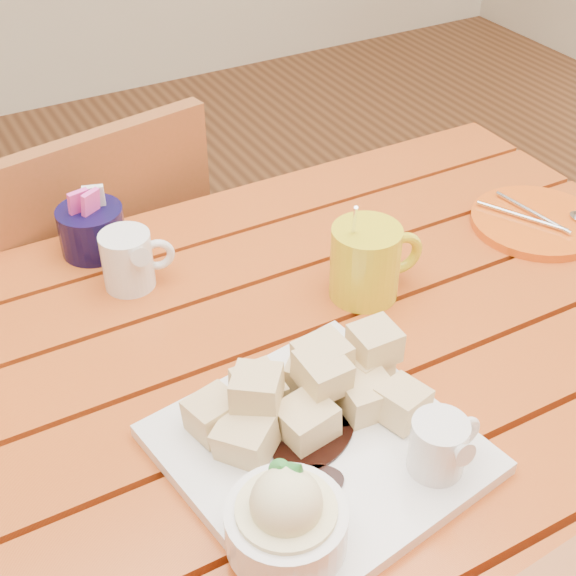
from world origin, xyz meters
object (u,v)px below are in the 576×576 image
orange_saucer (538,222)px  chair_far (79,321)px  dessert_plate (316,446)px  coffee_mug_right (367,261)px  table (277,449)px

orange_saucer → chair_far: chair_far is taller
dessert_plate → orange_saucer: size_ratio=1.69×
coffee_mug_right → chair_far: size_ratio=0.16×
table → dessert_plate: dessert_plate is taller
table → chair_far: bearing=100.0°
table → coffee_mug_right: size_ratio=8.47×
coffee_mug_right → chair_far: (-0.27, 0.45, -0.32)m
dessert_plate → chair_far: bearing=96.2°
dessert_plate → coffee_mug_right: size_ratio=2.16×
table → coffee_mug_right: coffee_mug_right is taller
dessert_plate → orange_saucer: dessert_plate is taller
dessert_plate → coffee_mug_right: (0.20, 0.21, 0.02)m
coffee_mug_right → orange_saucer: bearing=8.7°
table → dessert_plate: 0.19m
dessert_plate → chair_far: (-0.07, 0.66, -0.30)m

